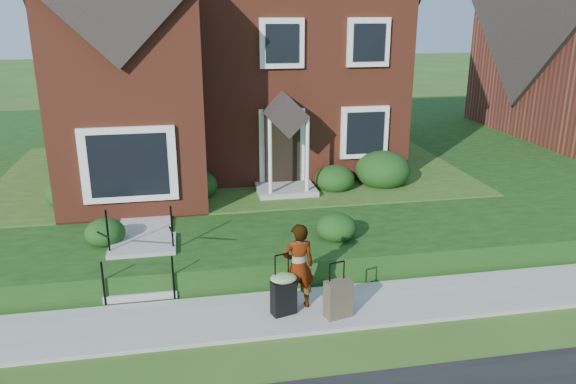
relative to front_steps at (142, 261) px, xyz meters
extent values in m
plane|color=#2D5119|center=(2.50, -1.84, -0.47)|extent=(120.00, 120.00, 0.00)
cube|color=#9E9B93|center=(2.50, -1.84, -0.43)|extent=(60.00, 1.60, 0.08)
cube|color=#16370F|center=(6.50, 9.06, -0.17)|extent=(44.00, 20.00, 0.60)
cube|color=#9E9B93|center=(0.00, 3.16, 0.16)|extent=(1.20, 6.00, 0.06)
cube|color=brown|center=(2.50, 8.16, 2.83)|extent=(10.00, 8.00, 5.40)
cube|color=brown|center=(-0.30, 3.36, 2.83)|extent=(3.60, 2.40, 5.40)
cube|color=white|center=(-0.30, 2.21, 1.53)|extent=(2.20, 0.30, 1.80)
cube|color=black|center=(3.70, 4.10, 1.18)|extent=(1.00, 0.12, 2.10)
cube|color=black|center=(6.10, 4.11, 1.63)|extent=(1.40, 0.10, 1.50)
cube|color=#9E9B93|center=(0.00, -0.84, -0.32)|extent=(1.40, 0.30, 0.15)
cube|color=#9E9B93|center=(0.00, -0.54, -0.17)|extent=(1.40, 0.30, 0.15)
cube|color=#9E9B93|center=(0.00, -0.24, -0.02)|extent=(1.40, 0.30, 0.15)
cube|color=#9E9B93|center=(0.00, 0.06, 0.13)|extent=(1.40, 0.30, 0.15)
cube|color=#9E9B93|center=(0.00, 0.61, 0.13)|extent=(1.40, 0.80, 0.15)
cylinder|color=black|center=(-0.65, -0.99, 0.06)|extent=(0.04, 0.04, 0.90)
cylinder|color=black|center=(-0.65, 0.21, 0.66)|extent=(0.04, 0.04, 0.90)
cylinder|color=black|center=(0.65, -0.99, 0.06)|extent=(0.04, 0.04, 0.90)
cylinder|color=black|center=(0.65, 0.21, 0.66)|extent=(0.04, 0.04, 0.90)
ellipsoid|color=#12350F|center=(-1.99, 3.58, 0.55)|extent=(1.22, 1.22, 0.85)
ellipsoid|color=#12350F|center=(1.24, 3.68, 0.53)|extent=(1.16, 1.16, 0.81)
ellipsoid|color=#12350F|center=(5.11, 3.60, 0.52)|extent=(1.12, 1.12, 0.78)
ellipsoid|color=#12350F|center=(6.59, 3.80, 0.68)|extent=(1.58, 1.58, 1.11)
ellipsoid|color=#12350F|center=(-0.80, 0.84, 0.43)|extent=(0.87, 0.87, 0.61)
ellipsoid|color=#12350F|center=(4.23, 0.18, 0.44)|extent=(0.90, 0.90, 0.63)
imported|color=#999999|center=(2.96, -1.74, 0.45)|extent=(0.63, 0.43, 1.68)
cube|color=black|center=(2.65, -1.95, -0.06)|extent=(0.50, 0.36, 0.67)
cylinder|color=black|center=(2.65, -1.95, 0.77)|extent=(0.26, 0.10, 0.03)
cylinder|color=black|center=(2.52, -1.95, 0.52)|extent=(0.02, 0.02, 0.50)
cylinder|color=black|center=(2.78, -1.95, 0.52)|extent=(0.02, 0.02, 0.50)
cylinder|color=black|center=(2.49, -1.95, -0.36)|extent=(0.06, 0.07, 0.06)
cylinder|color=black|center=(2.80, -1.95, -0.36)|extent=(0.06, 0.07, 0.06)
ellipsoid|color=#7AA55E|center=(2.65, -1.95, 0.35)|extent=(0.58, 0.52, 0.16)
cube|color=#4F4634|center=(3.62, -2.22, -0.04)|extent=(0.54, 0.39, 0.71)
cylinder|color=black|center=(3.62, -2.22, 0.65)|extent=(0.29, 0.10, 0.03)
cylinder|color=black|center=(3.47, -2.22, 0.48)|extent=(0.02, 0.02, 0.34)
cylinder|color=black|center=(3.76, -2.22, 0.48)|extent=(0.02, 0.02, 0.34)
cylinder|color=black|center=(3.45, -2.22, -0.36)|extent=(0.05, 0.07, 0.06)
cylinder|color=black|center=(3.79, -2.22, -0.36)|extent=(0.05, 0.07, 0.06)
camera|label=1|loc=(1.03, -11.02, 5.01)|focal=35.00mm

